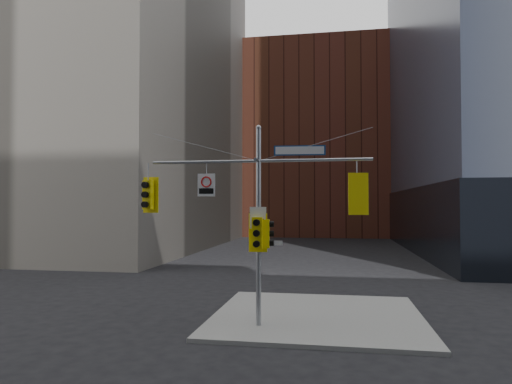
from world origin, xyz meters
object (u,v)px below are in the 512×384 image
(traffic_light_west_arm, at_px, (148,195))
(traffic_light_pole_front, at_px, (257,233))
(traffic_light_pole_side, at_px, (267,234))
(traffic_light_east_arm, at_px, (357,194))
(street_sign_blade, at_px, (300,150))
(signal_assembly, at_px, (259,205))
(regulatory_sign_arm, at_px, (206,184))

(traffic_light_west_arm, relative_size, traffic_light_pole_front, 0.98)
(traffic_light_pole_side, xyz_separation_m, traffic_light_pole_front, (-0.32, -0.28, 0.04))
(traffic_light_west_arm, distance_m, traffic_light_east_arm, 7.64)
(traffic_light_east_arm, xyz_separation_m, traffic_light_pole_side, (-3.13, 0.01, -1.40))
(street_sign_blade, bearing_deg, traffic_light_pole_side, 175.12)
(traffic_light_west_arm, relative_size, traffic_light_pole_side, 1.34)
(signal_assembly, relative_size, regulatory_sign_arm, 9.64)
(signal_assembly, height_order, street_sign_blade, signal_assembly)
(traffic_light_west_arm, bearing_deg, signal_assembly, 9.78)
(traffic_light_west_arm, xyz_separation_m, traffic_light_pole_side, (4.51, -0.00, -1.40))
(traffic_light_east_arm, distance_m, traffic_light_pole_front, 3.72)
(traffic_light_west_arm, height_order, street_sign_blade, street_sign_blade)
(traffic_light_pole_front, bearing_deg, street_sign_blade, 8.42)
(traffic_light_pole_front, xyz_separation_m, street_sign_blade, (1.48, 0.27, 2.91))
(traffic_light_west_arm, xyz_separation_m, street_sign_blade, (5.67, -0.01, 1.55))
(regulatory_sign_arm, bearing_deg, traffic_light_east_arm, 3.48)
(signal_assembly, distance_m, traffic_light_pole_front, 1.02)
(signal_assembly, distance_m, regulatory_sign_arm, 2.08)
(traffic_light_west_arm, xyz_separation_m, regulatory_sign_arm, (2.26, -0.03, 0.38))
(regulatory_sign_arm, bearing_deg, street_sign_blade, 3.65)
(traffic_light_east_arm, relative_size, regulatory_sign_arm, 1.73)
(traffic_light_pole_front, bearing_deg, regulatory_sign_arm, 170.82)
(street_sign_blade, xyz_separation_m, regulatory_sign_arm, (-3.41, -0.02, -1.17))
(signal_assembly, height_order, traffic_light_pole_front, signal_assembly)
(traffic_light_pole_front, relative_size, regulatory_sign_arm, 1.66)
(traffic_light_west_arm, relative_size, traffic_light_east_arm, 0.94)
(signal_assembly, bearing_deg, traffic_light_east_arm, 0.00)
(traffic_light_east_arm, height_order, traffic_light_pole_front, traffic_light_east_arm)
(street_sign_blade, bearing_deg, traffic_light_west_arm, 175.40)
(traffic_light_east_arm, height_order, traffic_light_pole_side, traffic_light_east_arm)
(traffic_light_east_arm, xyz_separation_m, regulatory_sign_arm, (-5.39, -0.02, 0.38))
(traffic_light_west_arm, distance_m, traffic_light_pole_front, 4.42)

